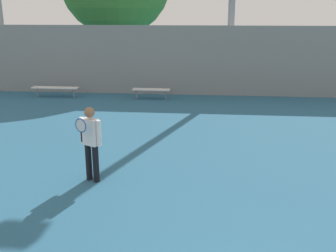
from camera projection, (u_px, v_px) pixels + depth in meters
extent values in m
cylinder|color=black|center=(89.00, 162.00, 8.90)|extent=(0.14, 0.14, 0.86)
cylinder|color=black|center=(96.00, 164.00, 8.79)|extent=(0.14, 0.14, 0.86)
cube|color=white|center=(90.00, 132.00, 8.64)|extent=(0.44, 0.36, 0.59)
cylinder|color=white|center=(82.00, 130.00, 8.76)|extent=(0.10, 0.10, 0.57)
cylinder|color=white|center=(99.00, 133.00, 8.51)|extent=(0.10, 0.10, 0.57)
sphere|color=#8E6647|center=(89.00, 112.00, 8.51)|extent=(0.23, 0.23, 0.23)
cylinder|color=black|center=(81.00, 137.00, 8.42)|extent=(0.03, 0.03, 0.22)
torus|color=#28519E|center=(81.00, 125.00, 8.35)|extent=(0.29, 0.16, 0.31)
cylinder|color=silver|center=(81.00, 125.00, 8.35)|extent=(0.24, 0.13, 0.27)
cube|color=white|center=(55.00, 88.00, 17.55)|extent=(2.09, 0.40, 0.04)
cylinder|color=gray|center=(38.00, 92.00, 17.69)|extent=(0.06, 0.06, 0.40)
cylinder|color=gray|center=(74.00, 93.00, 17.54)|extent=(0.06, 0.06, 0.40)
cube|color=white|center=(151.00, 89.00, 17.15)|extent=(1.63, 0.40, 0.04)
cylinder|color=gray|center=(136.00, 94.00, 17.28)|extent=(0.06, 0.06, 0.40)
cylinder|color=gray|center=(166.00, 95.00, 17.15)|extent=(0.06, 0.06, 0.40)
cube|color=gray|center=(222.00, 61.00, 17.58)|extent=(35.08, 0.06, 3.11)
cylinder|color=brown|center=(118.00, 51.00, 23.04)|extent=(0.36, 0.36, 2.92)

